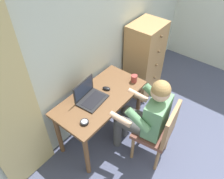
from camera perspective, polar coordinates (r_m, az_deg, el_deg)
name	(u,v)px	position (r m, az deg, el deg)	size (l,w,h in m)	color
wall_back	(98,35)	(2.76, -3.69, 13.88)	(4.80, 0.05, 2.50)	silver
curtain_panel	(7,111)	(2.21, -25.42, -4.97)	(0.58, 0.03, 2.16)	#CCB77A
desk	(101,103)	(2.71, -2.98, -3.60)	(1.17, 0.59, 0.73)	brown
dresser	(144,60)	(3.48, 8.30, 7.58)	(0.54, 0.45, 1.20)	tan
chair	(159,131)	(2.63, 12.01, -10.46)	(0.47, 0.45, 0.89)	brown
person_seated	(146,114)	(2.53, 8.75, -6.35)	(0.58, 0.62, 1.21)	#4C4C4C
laptop	(90,96)	(2.57, -5.80, -1.75)	(0.36, 0.28, 0.24)	#232326
computer_mouse	(106,88)	(2.71, -1.46, 0.28)	(0.06, 0.10, 0.03)	black
desk_clock	(85,122)	(2.36, -7.12, -8.41)	(0.09, 0.09, 0.03)	black
coffee_mug	(134,78)	(2.82, 5.76, 2.86)	(0.12, 0.08, 0.09)	#9E3D38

